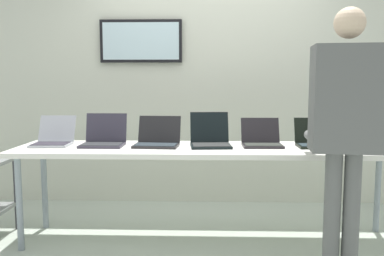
{
  "coord_description": "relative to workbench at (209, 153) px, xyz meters",
  "views": [
    {
      "loc": [
        -0.04,
        -3.29,
        1.32
      ],
      "look_at": [
        -0.14,
        0.03,
        0.94
      ],
      "focal_mm": 37.99,
      "sensor_mm": 36.0,
      "label": 1
    }
  ],
  "objects": [
    {
      "name": "ground",
      "position": [
        0.0,
        0.0,
        -0.76
      ],
      "size": [
        8.0,
        8.0,
        0.04
      ],
      "primitive_type": "cube",
      "color": "#B4BFAF"
    },
    {
      "name": "back_wall",
      "position": [
        -0.02,
        1.13,
        0.5
      ],
      "size": [
        8.0,
        0.11,
        2.46
      ],
      "color": "beige",
      "rests_on": "ground"
    },
    {
      "name": "workbench",
      "position": [
        0.0,
        0.0,
        0.0
      ],
      "size": [
        3.17,
        0.7,
        0.79
      ],
      "color": "white",
      "rests_on": "ground"
    },
    {
      "name": "equipment_box",
      "position": [
        1.32,
        0.14,
        0.24
      ],
      "size": [
        0.42,
        0.33,
        0.37
      ],
      "color": "slate",
      "rests_on": "workbench"
    },
    {
      "name": "laptop_station_0",
      "position": [
        -1.32,
        0.09,
        0.11
      ],
      "size": [
        0.32,
        0.36,
        0.24
      ],
      "color": "#ADB0B9",
      "rests_on": "workbench"
    },
    {
      "name": "laptop_station_1",
      "position": [
        -0.89,
        0.07,
        0.11
      ],
      "size": [
        0.35,
        0.31,
        0.26
      ],
      "color": "#373342",
      "rests_on": "workbench"
    },
    {
      "name": "laptop_station_2",
      "position": [
        -0.43,
        0.06,
        0.11
      ],
      "size": [
        0.38,
        0.34,
        0.24
      ],
      "color": "#242325",
      "rests_on": "workbench"
    },
    {
      "name": "laptop_station_3",
      "position": [
        0.0,
        0.07,
        0.11
      ],
      "size": [
        0.35,
        0.38,
        0.27
      ],
      "color": "black",
      "rests_on": "workbench"
    },
    {
      "name": "laptop_station_4",
      "position": [
        0.44,
        0.08,
        0.1
      ],
      "size": [
        0.33,
        0.31,
        0.22
      ],
      "color": "#252125",
      "rests_on": "workbench"
    },
    {
      "name": "laptop_station_5",
      "position": [
        0.89,
        0.07,
        0.1
      ],
      "size": [
        0.34,
        0.3,
        0.23
      ],
      "color": "black",
      "rests_on": "workbench"
    },
    {
      "name": "person",
      "position": [
        0.88,
        -0.62,
        0.35
      ],
      "size": [
        0.48,
        0.62,
        1.79
      ],
      "color": "#5C5D5C",
      "rests_on": "ground"
    },
    {
      "name": "paper_sheet",
      "position": [
        1.12,
        -0.17,
        0.05
      ],
      "size": [
        0.21,
        0.3,
        0.0
      ],
      "color": "white",
      "rests_on": "workbench"
    }
  ]
}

